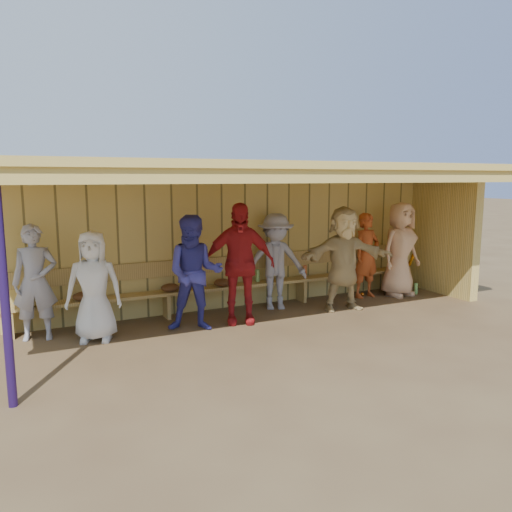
{
  "coord_description": "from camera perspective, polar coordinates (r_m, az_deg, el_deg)",
  "views": [
    {
      "loc": [
        -3.47,
        -6.77,
        2.3
      ],
      "look_at": [
        0.0,
        0.35,
        1.05
      ],
      "focal_mm": 35.0,
      "sensor_mm": 36.0,
      "label": 1
    }
  ],
  "objects": [
    {
      "name": "ground",
      "position": [
        7.94,
        1.12,
        -7.86
      ],
      "size": [
        90.0,
        90.0,
        0.0
      ],
      "primitive_type": "plane",
      "color": "brown",
      "rests_on": "ground"
    },
    {
      "name": "player_a",
      "position": [
        7.72,
        -23.92,
        -2.77
      ],
      "size": [
        0.66,
        0.49,
        1.66
      ],
      "primitive_type": "imported",
      "rotation": [
        0.0,
        0.0,
        -0.17
      ],
      "color": "#9B99A1",
      "rests_on": "ground"
    },
    {
      "name": "player_b",
      "position": [
        7.39,
        -18.06,
        -3.3
      ],
      "size": [
        0.89,
        0.71,
        1.57
      ],
      "primitive_type": "imported",
      "rotation": [
        0.0,
        0.0,
        -0.31
      ],
      "color": "white",
      "rests_on": "ground"
    },
    {
      "name": "player_c",
      "position": [
        7.54,
        -7.01,
        -1.96
      ],
      "size": [
        1.04,
        0.94,
        1.76
      ],
      "primitive_type": "imported",
      "rotation": [
        0.0,
        0.0,
        -0.39
      ],
      "color": "#39389A",
      "rests_on": "ground"
    },
    {
      "name": "player_d",
      "position": [
        7.86,
        -1.96,
        -0.87
      ],
      "size": [
        1.22,
        0.82,
        1.92
      ],
      "primitive_type": "imported",
      "rotation": [
        0.0,
        0.0,
        -0.35
      ],
      "color": "red",
      "rests_on": "ground"
    },
    {
      "name": "player_e",
      "position": [
        8.73,
        2.26,
        -0.65
      ],
      "size": [
        1.23,
        0.94,
        1.69
      ],
      "primitive_type": "imported",
      "rotation": [
        0.0,
        0.0,
        -0.33
      ],
      "color": "#96939B",
      "rests_on": "ground"
    },
    {
      "name": "player_f",
      "position": [
        8.78,
        10.0,
        -0.29
      ],
      "size": [
        1.75,
        0.84,
        1.82
      ],
      "primitive_type": "imported",
      "rotation": [
        0.0,
        0.0,
        -0.19
      ],
      "color": "#D9BA7A",
      "rests_on": "ground"
    },
    {
      "name": "player_g",
      "position": [
        9.82,
        12.52,
        0.06
      ],
      "size": [
        0.64,
        0.46,
        1.63
      ],
      "primitive_type": "imported",
      "rotation": [
        0.0,
        0.0,
        0.12
      ],
      "color": "#B9491D",
      "rests_on": "ground"
    },
    {
      "name": "player_h",
      "position": [
        10.09,
        16.14,
        0.73
      ],
      "size": [
        0.96,
        0.7,
        1.83
      ],
      "primitive_type": "imported",
      "rotation": [
        0.0,
        0.0,
        0.13
      ],
      "color": "#E4AE80",
      "rests_on": "ground"
    },
    {
      "name": "dugout_structure",
      "position": [
        8.41,
        1.38,
        4.84
      ],
      "size": [
        8.8,
        3.2,
        2.5
      ],
      "color": "#D3B35A",
      "rests_on": "ground"
    },
    {
      "name": "bench",
      "position": [
        8.79,
        -2.19,
        -2.66
      ],
      "size": [
        7.6,
        0.34,
        0.93
      ],
      "color": "tan",
      "rests_on": "ground"
    },
    {
      "name": "dugout_equipment",
      "position": [
        8.48,
        -5.34,
        -3.4
      ],
      "size": [
        6.47,
        0.62,
        0.8
      ],
      "color": "orange",
      "rests_on": "ground"
    }
  ]
}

